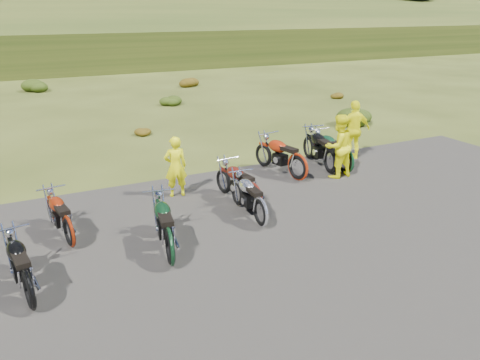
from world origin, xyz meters
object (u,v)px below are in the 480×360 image
motorcycle_0 (33,310)px  motorcycle_7 (344,174)px  person_middle (176,168)px  motorcycle_3 (260,227)px

motorcycle_0 → motorcycle_7: bearing=-78.5°
motorcycle_0 → motorcycle_7: (8.81, 3.16, 0.00)m
motorcycle_0 → person_middle: size_ratio=1.24×
motorcycle_3 → person_middle: bearing=25.3°
motorcycle_7 → motorcycle_0: bearing=106.3°
motorcycle_0 → motorcycle_3: (4.83, 1.06, 0.00)m
motorcycle_7 → person_middle: size_ratio=1.35×
motorcycle_3 → motorcycle_7: motorcycle_7 is taller
motorcycle_0 → motorcycle_7: 9.36m
motorcycle_0 → person_middle: (3.73, 3.64, 0.80)m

